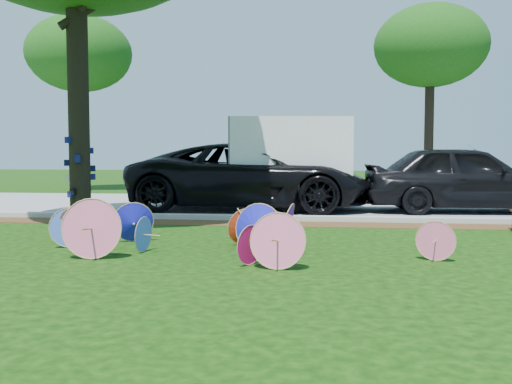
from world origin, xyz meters
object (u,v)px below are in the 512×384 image
dark_pickup (464,178)px  cargo_trailer (289,159)px  black_van (251,177)px  parasol_pile (194,229)px

dark_pickup → cargo_trailer: 4.80m
cargo_trailer → black_van: bearing=175.9°
dark_pickup → cargo_trailer: cargo_trailer is taller
dark_pickup → cargo_trailer: (-4.77, 0.01, 0.52)m
black_van → cargo_trailer: 1.21m
black_van → cargo_trailer: size_ratio=2.08×
black_van → dark_pickup: bearing=-90.3°
black_van → cargo_trailer: (1.10, 0.04, 0.50)m
black_van → dark_pickup: 5.88m
dark_pickup → parasol_pile: bearing=137.6°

